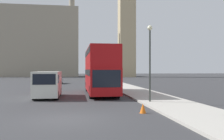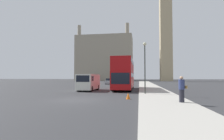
# 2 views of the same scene
# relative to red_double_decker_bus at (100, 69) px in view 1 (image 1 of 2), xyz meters

# --- Properties ---
(ground_plane) EXTENTS (300.00, 300.00, 0.00)m
(ground_plane) POSITION_rel_red_double_decker_bus_xyz_m (-2.80, -12.16, -2.49)
(ground_plane) COLOR #333335
(sidewalk_strip) EXTENTS (3.77, 120.00, 0.15)m
(sidewalk_strip) POSITION_rel_red_double_decker_bus_xyz_m (4.08, -12.16, -2.41)
(sidewalk_strip) COLOR #ADA89E
(sidewalk_strip) RESTS_ON ground_plane
(building_block_distant) EXTENTS (30.61, 15.92, 30.01)m
(building_block_distant) POSITION_rel_red_double_decker_bus_xyz_m (-16.82, 70.64, 9.86)
(building_block_distant) COLOR #9E937F
(building_block_distant) RESTS_ON ground_plane
(red_double_decker_bus) EXTENTS (2.59, 10.40, 4.49)m
(red_double_decker_bus) POSITION_rel_red_double_decker_bus_xyz_m (0.00, 0.00, 0.00)
(red_double_decker_bus) COLOR #A80F11
(red_double_decker_bus) RESTS_ON ground_plane
(white_van) EXTENTS (2.07, 5.31, 2.27)m
(white_van) POSITION_rel_red_double_decker_bus_xyz_m (-4.79, -2.35, -1.27)
(white_van) COLOR silver
(white_van) RESTS_ON ground_plane
(street_lamp) EXTENTS (0.36, 0.36, 5.45)m
(street_lamp) POSITION_rel_red_double_decker_bus_xyz_m (2.86, -7.28, 1.26)
(street_lamp) COLOR #2D332D
(street_lamp) RESTS_ON sidewalk_strip
(parked_sedan) EXTENTS (1.81, 4.45, 1.54)m
(parked_sedan) POSITION_rel_red_double_decker_bus_xyz_m (-5.69, 20.32, -1.79)
(parked_sedan) COLOR #99999E
(parked_sedan) RESTS_ON ground_plane
(traffic_cone) EXTENTS (0.36, 0.36, 0.55)m
(traffic_cone) POSITION_rel_red_double_decker_bus_xyz_m (1.31, -11.04, -2.21)
(traffic_cone) COLOR orange
(traffic_cone) RESTS_ON ground_plane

